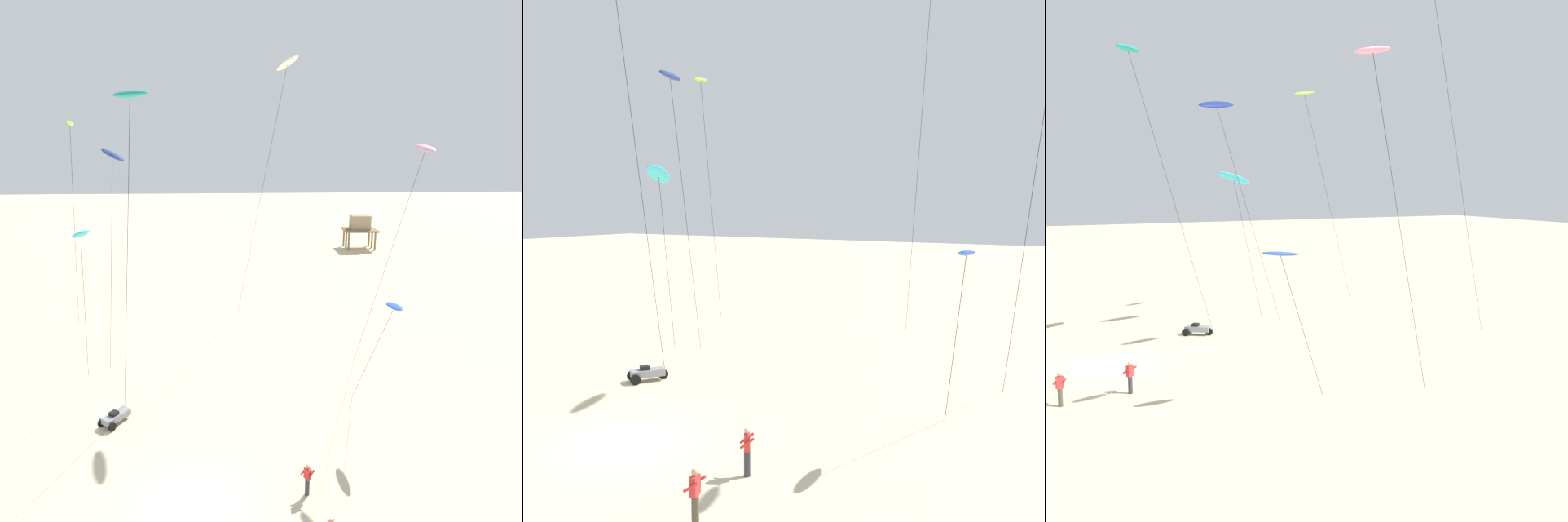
{
  "view_description": "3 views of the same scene",
  "coord_description": "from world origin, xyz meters",
  "views": [
    {
      "loc": [
        2.26,
        -18.8,
        16.52
      ],
      "look_at": [
        3.85,
        11.47,
        8.68
      ],
      "focal_mm": 32.54,
      "sensor_mm": 36.0,
      "label": 1
    },
    {
      "loc": [
        16.29,
        -15.75,
        9.01
      ],
      "look_at": [
        3.05,
        6.75,
        6.62
      ],
      "focal_mm": 41.0,
      "sensor_mm": 36.0,
      "label": 2
    },
    {
      "loc": [
        36.93,
        -5.06,
        10.47
      ],
      "look_at": [
        2.09,
        11.65,
        5.71
      ],
      "focal_mm": 43.51,
      "sensor_mm": 36.0,
      "label": 3
    }
  ],
  "objects": [
    {
      "name": "beach_buggy",
      "position": [
        -5.11,
        6.61,
        0.43
      ],
      "size": [
        1.75,
        2.02,
        0.82
      ],
      "color": "gray",
      "rests_on": "ground"
    },
    {
      "name": "kite_cyan",
      "position": [
        -7.32,
        10.2,
        10.82
      ],
      "size": [
        2.44,
        4.28,
        11.52
      ],
      "color": "#33BFE0",
      "rests_on": "ground"
    },
    {
      "name": "kite_navy",
      "position": [
        -4.52,
        8.13,
        15.59
      ],
      "size": [
        3.97,
        7.33,
        16.2
      ],
      "color": "navy",
      "rests_on": "ground"
    },
    {
      "name": "kite_flyer_middle",
      "position": [
        5.48,
        0.19,
        0.89
      ],
      "size": [
        0.72,
        0.72,
        1.67
      ],
      "color": "#33333D",
      "rests_on": "ground"
    },
    {
      "name": "kite_pink",
      "position": [
        13.44,
        9.33,
        15.73
      ],
      "size": [
        2.82,
        5.84,
        16.36
      ],
      "color": "pink",
      "rests_on": "ground"
    },
    {
      "name": "stilt_house",
      "position": [
        21.35,
        52.38,
        3.65
      ],
      "size": [
        5.09,
        4.25,
        5.18
      ],
      "color": "#846647",
      "rests_on": "ground"
    },
    {
      "name": "kite_white",
      "position": [
        6.04,
        17.79,
        21.52
      ],
      "size": [
        4.73,
        9.08,
        22.36
      ],
      "color": "white",
      "rests_on": "ground"
    },
    {
      "name": "kite_lime",
      "position": [
        -9.61,
        17.1,
        17.29
      ],
      "size": [
        3.56,
        7.15,
        17.95
      ],
      "color": "#8CD833",
      "rests_on": "ground"
    },
    {
      "name": "kite_blue",
      "position": [
        11.12,
        6.01,
        7.26
      ],
      "size": [
        1.8,
        3.84,
        7.57
      ],
      "color": "blue",
      "rests_on": "ground"
    },
    {
      "name": "ground_plane",
      "position": [
        0.0,
        0.0,
        0.0
      ],
      "size": [
        260.0,
        260.0,
        0.0
      ],
      "primitive_type": "plane",
      "color": "beige"
    },
    {
      "name": "kite_teal",
      "position": [
        -2.09,
        2.06,
        18.06
      ],
      "size": [
        3.88,
        6.81,
        18.5
      ],
      "color": "teal",
      "rests_on": "ground"
    }
  ]
}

